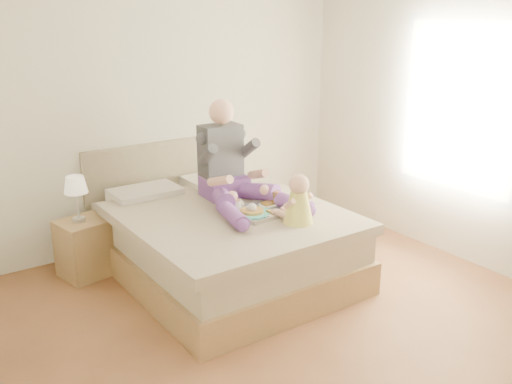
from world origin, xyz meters
TOP-DOWN VIEW (x-y plane):
  - room at (0.08, 0.01)m, footprint 4.02×4.22m
  - bed at (0.00, 1.08)m, footprint 1.70×2.18m
  - nightstand at (-1.00, 1.68)m, footprint 0.48×0.44m
  - lamp at (-1.03, 1.68)m, footprint 0.20×0.20m
  - adult at (0.19, 1.17)m, footprint 0.77×1.09m
  - tray at (0.21, 0.74)m, footprint 0.53×0.43m
  - baby at (0.31, 0.39)m, footprint 0.26×0.36m

SIDE VIEW (x-z plane):
  - nightstand at x=-1.00m, z-range 0.00..0.51m
  - bed at x=0.00m, z-range -0.18..0.82m
  - tray at x=0.21m, z-range 0.57..0.71m
  - baby at x=0.31m, z-range 0.57..0.97m
  - lamp at x=-1.03m, z-range 0.61..1.01m
  - adult at x=0.19m, z-range 0.42..1.33m
  - room at x=0.08m, z-range 0.15..2.87m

